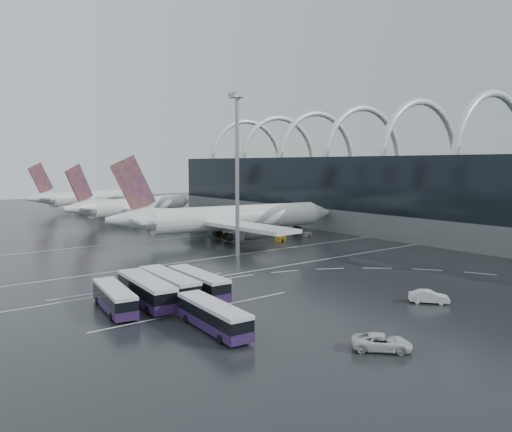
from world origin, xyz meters
TOP-DOWN VIEW (x-y plane):
  - ground at (0.00, 0.00)m, footprint 420.00×420.00m
  - terminal at (61.56, 19.84)m, footprint 42.00×160.00m
  - lane_marking_near at (0.00, -2.00)m, footprint 120.00×0.25m
  - lane_marking_mid at (0.00, 12.00)m, footprint 120.00×0.25m
  - lane_marking_far at (0.00, 40.00)m, footprint 120.00×0.25m
  - bus_bay_line_south at (-24.00, -16.00)m, footprint 28.00×0.25m
  - bus_bay_line_north at (-24.00, 0.00)m, footprint 28.00×0.25m
  - airliner_main at (11.38, 30.01)m, footprint 59.11×51.34m
  - airliner_gate_b at (9.35, 80.46)m, footprint 50.91×45.24m
  - airliner_gate_c at (11.61, 126.37)m, footprint 52.01×47.21m
  - bus_row_near_a at (-32.41, -9.86)m, footprint 4.38×12.38m
  - bus_row_near_b at (-28.06, -9.67)m, footprint 4.29×14.11m
  - bus_row_near_c at (-24.27, -8.60)m, footprint 3.81×13.75m
  - bus_row_near_d at (-20.39, -9.83)m, footprint 3.52×13.08m
  - bus_row_far_a at (-26.70, -23.60)m, footprint 3.68×12.59m
  - van_curve_a at (-16.71, -38.46)m, footprint 6.01×5.98m
  - van_curve_c at (1.61, -31.52)m, footprint 4.65×4.97m
  - floodlight_mast at (0.52, 10.25)m, footprint 2.41×2.41m
  - gse_cart_belly_a at (20.02, 20.26)m, footprint 2.35×1.39m
  - gse_cart_belly_d at (30.42, 22.05)m, footprint 1.90×1.12m
  - gse_cart_belly_e at (12.63, 34.14)m, footprint 2.23×1.32m

SIDE VIEW (x-z plane):
  - ground at x=0.00m, z-range 0.00..0.00m
  - lane_marking_near at x=0.00m, z-range 0.00..0.01m
  - lane_marking_mid at x=0.00m, z-range 0.00..0.01m
  - lane_marking_far at x=0.00m, z-range 0.00..0.01m
  - bus_bay_line_south at x=-24.00m, z-range 0.00..0.01m
  - bus_bay_line_north at x=-24.00m, z-range 0.00..0.01m
  - gse_cart_belly_d at x=30.42m, z-range 0.00..1.03m
  - gse_cart_belly_e at x=12.63m, z-range 0.00..1.21m
  - gse_cart_belly_a at x=20.02m, z-range 0.00..1.28m
  - van_curve_a at x=-16.71m, z-range 0.00..1.61m
  - van_curve_c at x=1.61m, z-range 0.00..1.67m
  - bus_row_near_a at x=-32.41m, z-range 0.15..3.13m
  - bus_row_far_a at x=-26.70m, z-range 0.15..3.21m
  - bus_row_near_d at x=-20.39m, z-range 0.16..3.35m
  - bus_row_near_c at x=-24.27m, z-range 0.17..3.52m
  - bus_row_near_b at x=-28.06m, z-range 0.17..3.59m
  - airliner_gate_b at x=9.35m, z-range -4.53..13.62m
  - airliner_gate_c at x=11.61m, z-range -4.66..13.99m
  - airliner_main at x=11.38m, z-range -5.00..15.03m
  - terminal at x=61.56m, z-range -6.58..28.32m
  - floodlight_mast at x=0.52m, z-range 4.06..35.54m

